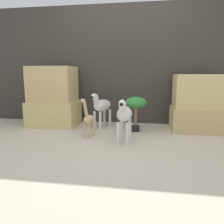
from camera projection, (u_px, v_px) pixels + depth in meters
ground_plane at (113, 147)px, 2.83m from camera, size 14.00×14.00×0.00m
wall_back at (125, 65)px, 4.12m from camera, size 6.40×0.08×2.20m
rock_pillar_left at (53, 98)px, 3.99m from camera, size 0.87×0.64×1.07m
rock_pillar_right at (199, 104)px, 3.62m from camera, size 0.87×0.64×0.94m
zebra_right at (124, 115)px, 2.99m from camera, size 0.22×0.53×0.62m
zebra_left at (101, 106)px, 3.81m from camera, size 0.36×0.53×0.62m
giraffe_figurine at (88, 118)px, 3.23m from camera, size 0.17×0.37×0.60m
potted_palm_front at (136, 105)px, 3.54m from camera, size 0.34×0.34×0.58m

